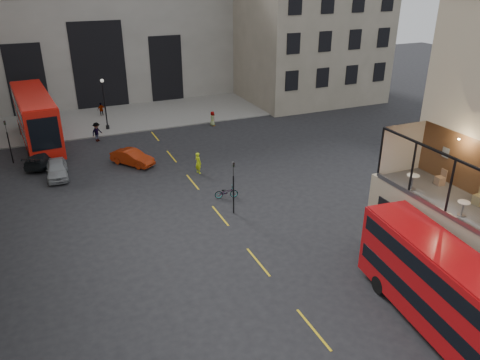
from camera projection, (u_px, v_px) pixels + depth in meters
name	position (u px, v px, depth m)	size (l,w,h in m)	color
ground	(349.00, 318.00, 22.56)	(140.00, 140.00, 0.00)	black
host_frontage	(458.00, 249.00, 23.99)	(3.00, 11.00, 4.50)	tan
cafe_floor	(467.00, 209.00, 23.04)	(3.00, 10.00, 0.10)	slate
gateway	(89.00, 22.00, 56.93)	(35.00, 10.60, 18.00)	#9C9991
building_right	(301.00, 12.00, 58.90)	(16.60, 18.60, 20.00)	gray
pavement_far	(102.00, 119.00, 52.08)	(40.00, 12.00, 0.12)	slate
traffic_light_near	(233.00, 181.00, 31.21)	(0.16, 0.20, 3.80)	black
traffic_light_far	(8.00, 136.00, 39.49)	(0.16, 0.20, 3.80)	black
street_lamp_b	(105.00, 108.00, 47.78)	(0.36, 0.36, 5.33)	black
bus_near	(447.00, 291.00, 20.73)	(3.49, 10.69, 4.19)	#A50B0E
bus_far	(36.00, 116.00, 43.50)	(3.86, 12.70, 4.99)	red
car_a	(57.00, 169.00, 37.50)	(1.61, 4.00, 1.36)	#93979B
car_b	(132.00, 158.00, 39.90)	(1.38, 3.95, 1.30)	#972509
car_c	(44.00, 157.00, 39.99)	(1.94, 4.78, 1.39)	black
bicycle	(226.00, 192.00, 34.18)	(0.60, 1.71, 0.90)	gray
cyclist	(198.00, 163.00, 38.16)	(0.65, 0.43, 1.78)	#DBF81A
pedestrian_b	(97.00, 132.00, 45.23)	(1.21, 0.70, 1.87)	gray
pedestrian_c	(101.00, 110.00, 52.86)	(0.92, 0.38, 1.58)	gray
pedestrian_d	(213.00, 119.00, 49.74)	(0.77, 0.50, 1.57)	gray
cafe_table_mid	(463.00, 206.00, 22.18)	(0.58, 0.58, 0.72)	white
cafe_table_far	(413.00, 180.00, 24.82)	(0.65, 0.65, 0.82)	white
cafe_chair_c	(479.00, 199.00, 23.30)	(0.50, 0.50, 0.94)	tan
cafe_chair_d	(440.00, 180.00, 25.45)	(0.47, 0.47, 0.87)	tan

